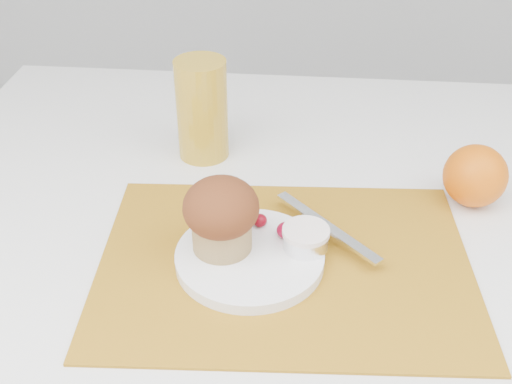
# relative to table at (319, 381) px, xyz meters

# --- Properties ---
(table) EXTENTS (1.20, 0.80, 0.75)m
(table) POSITION_rel_table_xyz_m (0.00, 0.00, 0.00)
(table) COLOR white
(table) RESTS_ON ground
(placemat) EXTENTS (0.46, 0.35, 0.00)m
(placemat) POSITION_rel_table_xyz_m (-0.06, -0.14, 0.38)
(placemat) COLOR #A77017
(placemat) RESTS_ON table
(plate) EXTENTS (0.22, 0.22, 0.01)m
(plate) POSITION_rel_table_xyz_m (-0.10, -0.14, 0.39)
(plate) COLOR white
(plate) RESTS_ON placemat
(ramekin) EXTENTS (0.06, 0.06, 0.02)m
(ramekin) POSITION_rel_table_xyz_m (-0.04, -0.13, 0.40)
(ramekin) COLOR white
(ramekin) RESTS_ON plate
(cream) EXTENTS (0.06, 0.06, 0.01)m
(cream) POSITION_rel_table_xyz_m (-0.04, -0.13, 0.42)
(cream) COLOR white
(cream) RESTS_ON ramekin
(raspberry_near) EXTENTS (0.02, 0.02, 0.02)m
(raspberry_near) POSITION_rel_table_xyz_m (-0.09, -0.09, 0.40)
(raspberry_near) COLOR #58020C
(raspberry_near) RESTS_ON plate
(raspberry_far) EXTENTS (0.02, 0.02, 0.02)m
(raspberry_far) POSITION_rel_table_xyz_m (-0.06, -0.11, 0.40)
(raspberry_far) COLOR #620219
(raspberry_far) RESTS_ON plate
(butter_knife) EXTENTS (0.13, 0.14, 0.00)m
(butter_knife) POSITION_rel_table_xyz_m (-0.01, -0.09, 0.40)
(butter_knife) COLOR silver
(butter_knife) RESTS_ON plate
(orange) EXTENTS (0.08, 0.08, 0.08)m
(orange) POSITION_rel_table_xyz_m (0.18, 0.01, 0.42)
(orange) COLOR orange
(orange) RESTS_ON table
(juice_glass) EXTENTS (0.08, 0.08, 0.15)m
(juice_glass) POSITION_rel_table_xyz_m (-0.20, 0.10, 0.45)
(juice_glass) COLOR gold
(juice_glass) RESTS_ON table
(muffin) EXTENTS (0.09, 0.09, 0.09)m
(muffin) POSITION_rel_table_xyz_m (-0.14, -0.13, 0.44)
(muffin) COLOR #A98851
(muffin) RESTS_ON plate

